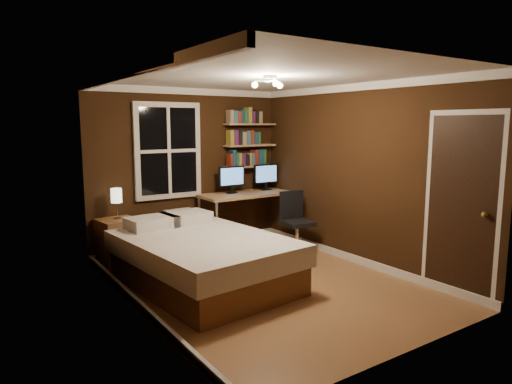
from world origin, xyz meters
TOP-DOWN VIEW (x-y plane):
  - floor at (0.00, 0.00)m, footprint 4.20×4.20m
  - wall_back at (0.00, 2.10)m, footprint 3.20×0.04m
  - wall_left at (-1.60, 0.00)m, footprint 0.04×4.20m
  - wall_right at (1.60, 0.00)m, footprint 0.04×4.20m
  - ceiling at (0.00, 0.00)m, footprint 3.20×4.20m
  - window at (-0.35, 2.06)m, footprint 1.06×0.06m
  - door at (1.59, -1.55)m, footprint 0.03×0.82m
  - door_knob at (1.55, -1.85)m, footprint 0.06×0.06m
  - ceiling_fixture at (0.00, -0.10)m, footprint 0.44×0.44m
  - bookshelf_lower at (1.08, 1.98)m, footprint 0.92×0.22m
  - books_row_lower at (1.08, 1.98)m, footprint 0.66×0.16m
  - bookshelf_middle at (1.08, 1.98)m, footprint 0.92×0.22m
  - books_row_middle at (1.08, 1.98)m, footprint 0.48×0.16m
  - bookshelf_upper at (1.08, 1.98)m, footprint 0.92×0.22m
  - books_row_upper at (1.08, 1.98)m, footprint 0.54×0.16m
  - bed at (-0.65, 0.39)m, footprint 1.81×2.36m
  - nightstand at (-1.23, 1.85)m, footprint 0.57×0.57m
  - bedside_lamp at (-1.23, 1.85)m, footprint 0.15×0.15m
  - radiator at (-0.25, 1.98)m, footprint 0.43×0.15m
  - desk at (0.97, 1.75)m, footprint 1.78×0.67m
  - monitor_left at (0.63, 1.84)m, footprint 0.47×0.12m
  - monitor_right at (1.30, 1.84)m, footprint 0.47×0.12m
  - desk_lamp at (1.75, 1.62)m, footprint 0.14×0.32m
  - office_chair at (1.21, 0.89)m, footprint 0.51×0.51m

SIDE VIEW (x-z plane):
  - floor at x=0.00m, z-range 0.00..0.00m
  - nightstand at x=-1.23m, z-range 0.00..0.63m
  - bed at x=-0.65m, z-range -0.05..0.70m
  - radiator at x=-0.25m, z-range 0.00..0.65m
  - office_chair at x=1.21m, z-range -0.12..0.81m
  - desk at x=0.97m, z-range 0.36..1.21m
  - bedside_lamp at x=-1.23m, z-range 0.63..1.07m
  - door_knob at x=1.55m, z-range 0.97..1.03m
  - door at x=1.59m, z-range 0.00..2.05m
  - monitor_left at x=0.63m, z-range 0.84..1.28m
  - monitor_right at x=1.30m, z-range 0.84..1.28m
  - desk_lamp at x=1.75m, z-range 0.84..1.28m
  - wall_back at x=0.00m, z-range 0.00..2.50m
  - wall_left at x=-1.60m, z-range 0.00..2.50m
  - wall_right at x=1.60m, z-range 0.00..2.50m
  - bookshelf_lower at x=1.08m, z-range 1.24..1.26m
  - books_row_lower at x=1.08m, z-range 1.26..1.49m
  - window at x=-0.35m, z-range 0.82..2.28m
  - bookshelf_middle at x=1.08m, z-range 1.59..1.61m
  - books_row_middle at x=1.08m, z-range 1.61..1.84m
  - bookshelf_upper at x=1.08m, z-range 1.94..1.96m
  - books_row_upper at x=1.08m, z-range 1.96..2.20m
  - ceiling_fixture at x=0.00m, z-range 2.31..2.49m
  - ceiling at x=0.00m, z-range 2.49..2.51m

